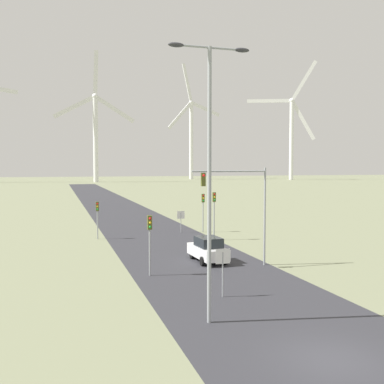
% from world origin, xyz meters
% --- Properties ---
extents(ground_plane, '(600.00, 600.00, 0.00)m').
position_xyz_m(ground_plane, '(0.00, 0.00, 0.00)').
color(ground_plane, '#757A5B').
extents(road_surface, '(10.00, 240.00, 0.01)m').
position_xyz_m(road_surface, '(0.00, 48.00, 0.00)').
color(road_surface, '#2D2D33').
rests_on(road_surface, ground).
extents(streetlamp, '(3.71, 0.32, 12.23)m').
position_xyz_m(streetlamp, '(-3.02, 4.94, 7.49)').
color(streetlamp, '#93999E').
rests_on(streetlamp, ground).
extents(stop_sign_near, '(0.81, 0.07, 2.60)m').
position_xyz_m(stop_sign_near, '(-1.04, 8.47, 1.82)').
color(stop_sign_near, '#93999E').
rests_on(stop_sign_near, ground).
extents(stop_sign_far, '(0.81, 0.07, 2.28)m').
position_xyz_m(stop_sign_far, '(3.03, 31.74, 1.59)').
color(stop_sign_far, '#93999E').
rests_on(stop_sign_far, ground).
extents(traffic_light_post_near_left, '(0.28, 0.33, 3.87)m').
position_xyz_m(traffic_light_post_near_left, '(-3.84, 14.21, 2.84)').
color(traffic_light_post_near_left, '#93999E').
rests_on(traffic_light_post_near_left, ground).
extents(traffic_light_post_near_right, '(0.28, 0.34, 4.54)m').
position_xyz_m(traffic_light_post_near_right, '(4.77, 26.16, 3.31)').
color(traffic_light_post_near_right, '#93999E').
rests_on(traffic_light_post_near_right, ground).
extents(traffic_light_post_mid_left, '(0.28, 0.34, 3.61)m').
position_xyz_m(traffic_light_post_mid_left, '(-5.77, 29.93, 2.65)').
color(traffic_light_post_mid_left, '#93999E').
rests_on(traffic_light_post_mid_left, ground).
extents(traffic_light_post_mid_right, '(0.28, 0.34, 4.08)m').
position_xyz_m(traffic_light_post_mid_right, '(5.38, 31.36, 2.99)').
color(traffic_light_post_mid_right, '#93999E').
rests_on(traffic_light_post_mid_right, ground).
extents(traffic_light_mast_overhead, '(5.45, 0.34, 6.91)m').
position_xyz_m(traffic_light_mast_overhead, '(2.77, 14.94, 4.95)').
color(traffic_light_mast_overhead, '#93999E').
rests_on(traffic_light_mast_overhead, ground).
extents(car_approaching, '(2.02, 4.19, 1.83)m').
position_xyz_m(car_approaching, '(1.08, 17.14, 0.91)').
color(car_approaching, white).
rests_on(car_approaching, ground).
extents(wind_turbine_center, '(35.61, 2.77, 58.12)m').
position_xyz_m(wind_turbine_center, '(7.39, 190.92, 24.25)').
color(wind_turbine_center, white).
rests_on(wind_turbine_center, ground).
extents(wind_turbine_right, '(33.43, 13.28, 61.98)m').
position_xyz_m(wind_turbine_right, '(61.06, 221.39, 26.31)').
color(wind_turbine_right, white).
rests_on(wind_turbine_right, ground).
extents(wind_turbine_far_right, '(32.89, 15.69, 62.09)m').
position_xyz_m(wind_turbine_far_right, '(109.44, 198.59, 26.60)').
color(wind_turbine_far_right, white).
rests_on(wind_turbine_far_right, ground).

